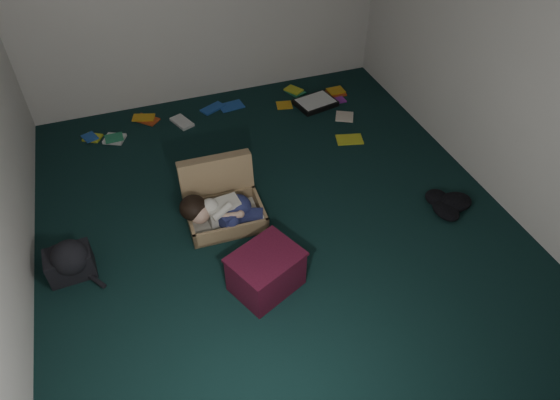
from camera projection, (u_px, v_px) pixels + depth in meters
floor at (274, 218)px, 4.41m from camera, size 4.50×4.50×0.00m
wall_front at (458, 361)px, 1.97m from camera, size 4.50×0.00×4.50m
wall_right at (506, 46)px, 4.03m from camera, size 0.00×4.50×4.50m
suitcase at (222, 201)px, 4.37m from camera, size 0.67×0.65×0.48m
person at (221, 211)px, 4.22m from camera, size 0.70×0.35×0.30m
maroon_bin at (266, 272)px, 3.74m from camera, size 0.63×0.57×0.35m
backpack at (70, 263)px, 3.87m from camera, size 0.45×0.37×0.26m
clothing_pile at (456, 199)px, 4.50m from camera, size 0.46×0.38×0.14m
paper_tray at (316, 103)px, 5.78m from camera, size 0.50×0.41×0.06m
book_scatter at (246, 114)px, 5.63m from camera, size 3.05×1.37×0.02m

